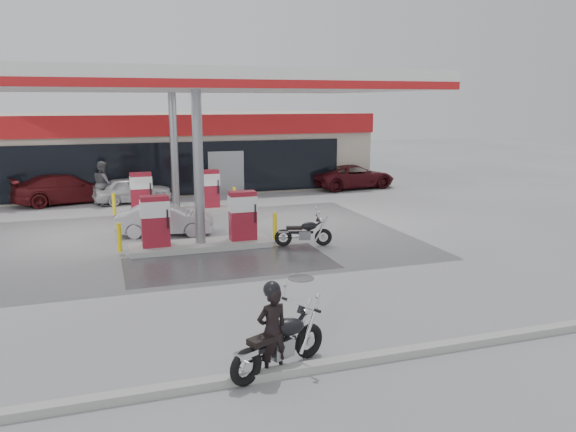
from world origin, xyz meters
name	(u,v)px	position (x,y,z in m)	size (l,w,h in m)	color
ground	(213,265)	(0.00, 0.00, 0.00)	(90.00, 90.00, 0.00)	gray
wet_patch	(230,263)	(0.50, 0.00, 0.00)	(6.00, 3.00, 0.00)	#4C4C4F
drain_cover	(301,278)	(2.00, -2.00, 0.00)	(0.70, 0.70, 0.01)	#38383A
kerb	(290,371)	(0.00, -7.00, 0.07)	(28.00, 0.25, 0.15)	gray
store_building	(156,150)	(0.01, 15.94, 2.01)	(22.00, 8.22, 4.00)	#BAB19B
canopy	(182,83)	(0.00, 5.00, 5.27)	(16.00, 10.02, 5.51)	silver
pump_island_near	(200,226)	(0.00, 2.00, 0.71)	(5.14, 1.30, 1.78)	#9E9E99
pump_island_far	(176,197)	(0.00, 8.00, 0.71)	(5.14, 1.30, 1.78)	#9E9E99
main_motorcycle	(280,344)	(-0.10, -6.78, 0.49)	(2.01, 1.14, 1.11)	black
biker_main	(272,331)	(-0.28, -6.86, 0.79)	(0.58, 0.38, 1.59)	black
parked_motorcycle	(304,233)	(3.25, 1.19, 0.43)	(1.85, 0.86, 0.97)	black
sedan_white	(133,190)	(-1.59, 11.20, 0.60)	(1.43, 3.55, 1.21)	silver
attendant	(103,183)	(-2.86, 10.80, 1.01)	(0.98, 0.77, 2.02)	#4E4E52
hatchback_silver	(166,220)	(-0.86, 4.20, 0.55)	(1.17, 3.35, 1.11)	#B2B4BB
parked_car_left	(66,189)	(-4.50, 12.00, 0.69)	(1.92, 4.73, 1.37)	#511115
parked_car_right	(353,176)	(10.00, 12.02, 0.64)	(2.14, 4.63, 1.29)	#480F15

